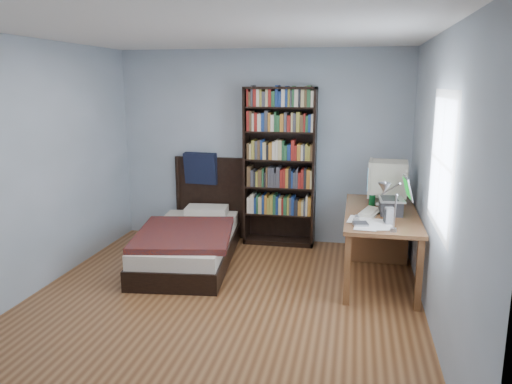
# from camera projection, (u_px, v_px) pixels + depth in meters

# --- Properties ---
(room) EXTENTS (4.20, 4.24, 2.50)m
(room) POSITION_uv_depth(u_px,v_px,m) (222.00, 175.00, 4.52)
(room) COLOR brown
(room) RESTS_ON ground
(desk) EXTENTS (0.75, 1.66, 0.73)m
(desk) POSITION_uv_depth(u_px,v_px,m) (378.00, 228.00, 5.80)
(desk) COLOR brown
(desk) RESTS_ON floor
(crt_monitor) EXTENTS (0.45, 0.41, 0.49)m
(crt_monitor) POSITION_uv_depth(u_px,v_px,m) (387.00, 179.00, 5.65)
(crt_monitor) COLOR beige
(crt_monitor) RESTS_ON desk
(laptop) EXTENTS (0.34, 0.35, 0.41)m
(laptop) POSITION_uv_depth(u_px,v_px,m) (393.00, 204.00, 5.17)
(laptop) COLOR #2D2D30
(laptop) RESTS_ON desk
(desk_lamp) EXTENTS (0.20, 0.45, 0.53)m
(desk_lamp) POSITION_uv_depth(u_px,v_px,m) (386.00, 193.00, 4.21)
(desk_lamp) COLOR #99999E
(desk_lamp) RESTS_ON desk
(keyboard) EXTENTS (0.27, 0.44, 0.04)m
(keyboard) POSITION_uv_depth(u_px,v_px,m) (371.00, 212.00, 5.23)
(keyboard) COLOR #B4AC96
(keyboard) RESTS_ON desk
(speaker) EXTENTS (0.10, 0.10, 0.16)m
(speaker) POSITION_uv_depth(u_px,v_px,m) (389.00, 216.00, 4.82)
(speaker) COLOR gray
(speaker) RESTS_ON desk
(soda_can) EXTENTS (0.07, 0.07, 0.13)m
(soda_can) POSITION_uv_depth(u_px,v_px,m) (372.00, 200.00, 5.55)
(soda_can) COLOR #073815
(soda_can) RESTS_ON desk
(mouse) EXTENTS (0.06, 0.11, 0.04)m
(mouse) POSITION_uv_depth(u_px,v_px,m) (378.00, 204.00, 5.55)
(mouse) COLOR silver
(mouse) RESTS_ON desk
(phone_silver) EXTENTS (0.05, 0.09, 0.02)m
(phone_silver) POSITION_uv_depth(u_px,v_px,m) (357.00, 217.00, 5.07)
(phone_silver) COLOR #B3B3B8
(phone_silver) RESTS_ON desk
(phone_grey) EXTENTS (0.07, 0.11, 0.02)m
(phone_grey) POSITION_uv_depth(u_px,v_px,m) (357.00, 220.00, 4.92)
(phone_grey) COLOR gray
(phone_grey) RESTS_ON desk
(external_drive) EXTENTS (0.16, 0.16, 0.03)m
(external_drive) POSITION_uv_depth(u_px,v_px,m) (360.00, 224.00, 4.78)
(external_drive) COLOR gray
(external_drive) RESTS_ON desk
(bookshelf) EXTENTS (0.91, 0.30, 2.03)m
(bookshelf) POSITION_uv_depth(u_px,v_px,m) (280.00, 167.00, 6.38)
(bookshelf) COLOR black
(bookshelf) RESTS_ON floor
(bed) EXTENTS (1.24, 2.10, 1.16)m
(bed) POSITION_uv_depth(u_px,v_px,m) (192.00, 238.00, 5.95)
(bed) COLOR black
(bed) RESTS_ON floor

